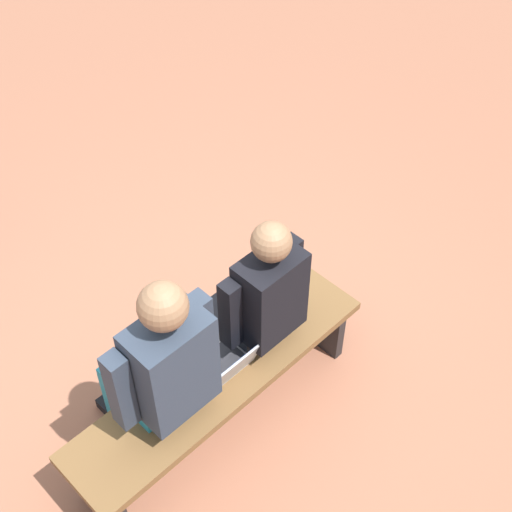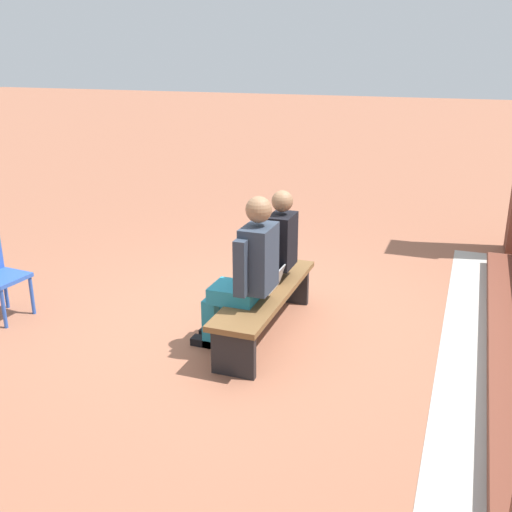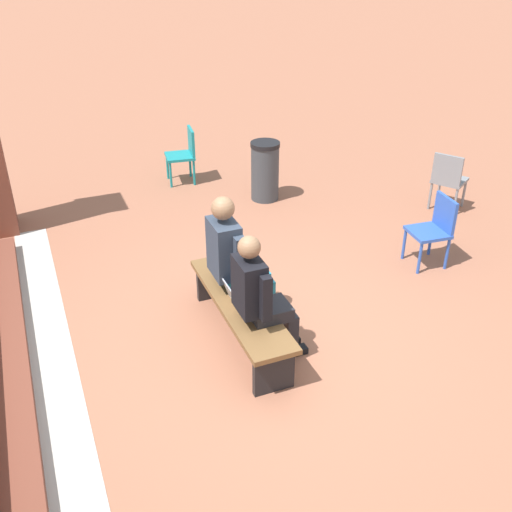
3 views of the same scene
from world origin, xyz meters
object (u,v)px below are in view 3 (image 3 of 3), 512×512
object	(u,v)px
person_adult	(235,258)
laptop	(240,298)
litter_bin	(265,171)
person_student	(260,295)
bench	(240,309)
plastic_chair_near_bench_left	(435,227)
plastic_chair_far_right	(185,152)
plastic_chair_far_left	(448,178)

from	to	relation	value
person_adult	laptop	size ratio (longest dim) A/B	4.37
litter_bin	person_student	bearing A→B (deg)	156.27
bench	person_student	bearing A→B (deg)	-169.11
person_student	laptop	size ratio (longest dim) A/B	4.09
laptop	plastic_chair_near_bench_left	bearing A→B (deg)	-78.15
laptop	plastic_chair_near_bench_left	distance (m)	2.70
bench	laptop	bearing A→B (deg)	156.38
person_adult	plastic_chair_near_bench_left	distance (m)	2.58
bench	person_adult	world-z (taller)	person_adult
bench	plastic_chair_near_bench_left	size ratio (longest dim) A/B	2.14
person_student	person_adult	world-z (taller)	person_adult
person_adult	plastic_chair_near_bench_left	size ratio (longest dim) A/B	1.66
person_student	person_adult	xyz separation A→B (m)	(0.65, -0.01, 0.04)
plastic_chair_far_right	litter_bin	distance (m)	1.39
bench	person_adult	bearing A→B (deg)	-12.87
person_adult	plastic_chair_near_bench_left	world-z (taller)	person_adult
person_student	person_adult	distance (m)	0.65
bench	plastic_chair_near_bench_left	xyz separation A→B (m)	(0.53, -2.63, 0.13)
person_adult	plastic_chair_far_right	world-z (taller)	person_adult
bench	person_adult	size ratio (longest dim) A/B	1.29
bench	laptop	size ratio (longest dim) A/B	5.63
person_student	bench	bearing A→B (deg)	10.89
litter_bin	plastic_chair_far_left	bearing A→B (deg)	-120.81
bench	litter_bin	size ratio (longest dim) A/B	2.09
bench	plastic_chair_far_left	bearing A→B (deg)	-65.64
person_adult	litter_bin	world-z (taller)	person_adult
plastic_chair_near_bench_left	plastic_chair_far_left	distance (m)	1.60
litter_bin	laptop	bearing A→B (deg)	152.96
person_student	litter_bin	xyz separation A→B (m)	(3.34, -1.47, -0.27)
plastic_chair_far_left	plastic_chair_far_right	bearing A→B (deg)	52.23
plastic_chair_far_left	plastic_chair_near_bench_left	bearing A→B (deg)	136.55
laptop	litter_bin	xyz separation A→B (m)	(3.03, -1.54, -0.07)
bench	laptop	distance (m)	0.15
person_student	plastic_chair_far_right	world-z (taller)	person_student
plastic_chair_near_bench_left	litter_bin	size ratio (longest dim) A/B	0.98
person_student	laptop	bearing A→B (deg)	13.93
person_adult	plastic_chair_far_left	distance (m)	3.92
plastic_chair_near_bench_left	litter_bin	distance (m)	2.70
bench	person_student	size ratio (longest dim) A/B	1.38
plastic_chair_far_left	laptop	bearing A→B (deg)	114.64
plastic_chair_far_right	plastic_chair_near_bench_left	size ratio (longest dim) A/B	1.00
laptop	litter_bin	world-z (taller)	litter_bin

